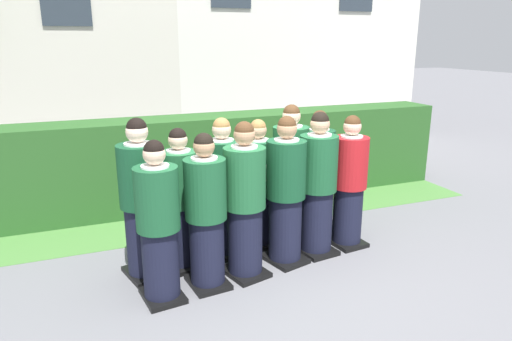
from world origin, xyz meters
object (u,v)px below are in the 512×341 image
(student_rear_row_2, at_px, (223,191))
(student_rear_row_4, at_px, (290,176))
(student_front_row_0, at_px, (159,226))
(student_rear_row_1, at_px, (181,203))
(student_front_row_1, at_px, (206,216))
(student_rear_row_5, at_px, (318,174))
(student_front_row_4, at_px, (318,188))
(student_front_row_3, at_px, (286,195))
(student_rear_row_0, at_px, (142,203))
(student_front_row_2, at_px, (245,205))
(student_in_red_blazer, at_px, (349,185))
(student_rear_row_3, at_px, (258,187))

(student_rear_row_2, relative_size, student_rear_row_4, 0.95)
(student_front_row_0, distance_m, student_rear_row_1, 0.69)
(student_front_row_1, height_order, student_rear_row_1, student_front_row_1)
(student_rear_row_2, distance_m, student_rear_row_5, 1.41)
(student_front_row_0, xyz_separation_m, student_front_row_4, (1.90, 0.37, 0.05))
(student_front_row_3, xyz_separation_m, student_rear_row_2, (-0.59, 0.44, -0.02))
(student_rear_row_0, height_order, student_rear_row_4, student_rear_row_0)
(student_front_row_1, xyz_separation_m, student_rear_row_1, (-0.14, 0.51, -0.01))
(student_rear_row_1, height_order, student_rear_row_2, student_rear_row_2)
(student_front_row_0, xyz_separation_m, student_rear_row_5, (2.25, 0.99, 0.00))
(student_front_row_2, xyz_separation_m, student_rear_row_0, (-1.00, 0.38, 0.02))
(student_front_row_4, relative_size, student_rear_row_4, 0.99)
(student_front_row_2, relative_size, student_front_row_4, 0.99)
(student_in_red_blazer, xyz_separation_m, student_rear_row_1, (-2.01, 0.17, -0.02))
(student_front_row_3, bearing_deg, student_rear_row_1, 164.62)
(student_rear_row_2, bearing_deg, student_rear_row_5, 10.89)
(student_rear_row_1, relative_size, student_rear_row_4, 0.92)
(student_front_row_0, relative_size, student_rear_row_3, 1.01)
(student_front_row_1, bearing_deg, student_in_red_blazer, 10.14)
(student_front_row_4, xyz_separation_m, student_rear_row_5, (0.35, 0.62, -0.04))
(student_rear_row_2, bearing_deg, student_rear_row_1, -165.78)
(student_front_row_3, height_order, student_rear_row_3, student_front_row_3)
(student_front_row_3, height_order, student_rear_row_0, student_rear_row_0)
(student_front_row_1, distance_m, student_rear_row_2, 0.74)
(student_rear_row_5, bearing_deg, student_in_red_blazer, -78.92)
(student_rear_row_4, bearing_deg, student_rear_row_2, -170.71)
(student_front_row_2, height_order, student_rear_row_3, student_front_row_2)
(student_front_row_0, xyz_separation_m, student_front_row_1, (0.49, 0.08, 0.01))
(student_front_row_1, distance_m, student_rear_row_1, 0.53)
(student_front_row_4, xyz_separation_m, student_rear_row_4, (-0.10, 0.51, 0.01))
(student_front_row_3, xyz_separation_m, student_rear_row_0, (-1.53, 0.25, 0.02))
(student_in_red_blazer, height_order, student_rear_row_5, student_in_red_blazer)
(student_rear_row_3, bearing_deg, student_front_row_2, -122.25)
(student_in_red_blazer, height_order, student_rear_row_1, student_in_red_blazer)
(student_front_row_2, relative_size, student_rear_row_4, 0.98)
(student_front_row_4, distance_m, student_rear_row_5, 0.72)
(student_rear_row_0, bearing_deg, student_front_row_4, -5.02)
(student_front_row_4, relative_size, student_rear_row_5, 1.05)
(student_front_row_0, height_order, student_front_row_2, student_front_row_2)
(student_front_row_1, height_order, student_front_row_3, student_front_row_3)
(student_rear_row_1, bearing_deg, student_rear_row_5, 11.81)
(student_front_row_4, bearing_deg, student_rear_row_2, 160.90)
(student_front_row_1, height_order, student_rear_row_0, student_rear_row_0)
(student_front_row_1, distance_m, student_rear_row_5, 1.98)
(student_front_row_2, bearing_deg, student_front_row_4, 12.13)
(student_front_row_4, distance_m, student_rear_row_3, 0.72)
(student_front_row_2, distance_m, student_front_row_3, 0.55)
(student_rear_row_4, distance_m, student_rear_row_5, 0.47)
(student_front_row_0, distance_m, student_front_row_3, 1.48)
(student_front_row_1, xyz_separation_m, student_rear_row_3, (0.85, 0.72, -0.02))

